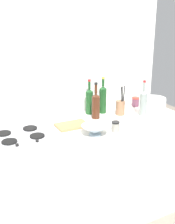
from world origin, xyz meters
TOP-DOWN VIEW (x-y plane):
  - ground_plane at (0.00, 0.00)m, footprint 6.00×6.00m
  - counter_block at (0.00, 0.00)m, footprint 1.80×0.70m
  - backsplash_panel at (0.00, 0.38)m, footprint 1.90×0.06m
  - stovetop_hob at (-0.56, 0.02)m, footprint 0.41×0.37m
  - plate_stack at (0.73, 0.03)m, footprint 0.22×0.22m
  - wine_bottle_leftmost at (0.15, 0.12)m, footprint 0.07×0.07m
  - wine_bottle_mid_left at (0.28, 0.22)m, footprint 0.06×0.06m
  - wine_bottle_mid_right at (0.16, 0.25)m, footprint 0.07×0.07m
  - wine_bottle_rightmost at (0.54, -0.03)m, footprint 0.06×0.06m
  - mixing_bowl at (-0.04, -0.19)m, footprint 0.21×0.21m
  - butter_dish at (0.37, -0.17)m, footprint 0.16×0.11m
  - utensil_crock at (0.39, 0.10)m, footprint 0.08×0.08m
  - condiment_jar_front at (0.13, -0.22)m, footprint 0.06×0.06m
  - condiment_jar_rear at (0.66, 0.23)m, footprint 0.07×0.07m
  - cutting_board at (-0.12, 0.05)m, footprint 0.26×0.18m

SIDE VIEW (x-z plane):
  - ground_plane at x=0.00m, z-range 0.00..0.00m
  - counter_block at x=0.00m, z-range 0.00..0.90m
  - cutting_board at x=-0.12m, z-range 0.90..0.92m
  - stovetop_hob at x=-0.56m, z-range 0.89..0.93m
  - butter_dish at x=0.37m, z-range 0.90..0.96m
  - mixing_bowl at x=-0.04m, z-range 0.90..0.98m
  - condiment_jar_front at x=0.13m, z-range 0.90..0.99m
  - condiment_jar_rear at x=0.66m, z-range 0.90..0.99m
  - plate_stack at x=0.73m, z-range 0.90..1.03m
  - utensil_crock at x=0.39m, z-range 0.83..1.12m
  - wine_bottle_leftmost at x=0.15m, z-range 0.86..1.18m
  - wine_bottle_rightmost at x=0.54m, z-range 0.86..1.19m
  - wine_bottle_mid_right at x=0.16m, z-range 0.86..1.18m
  - wine_bottle_mid_left at x=0.28m, z-range 0.87..1.20m
  - backsplash_panel at x=0.00m, z-range 0.00..2.30m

